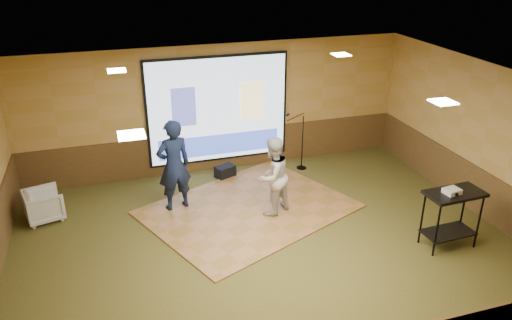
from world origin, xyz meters
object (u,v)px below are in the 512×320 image
object	(u,v)px
player_right	(273,176)
banquet_chair	(44,205)
duffel_bag	(225,172)
player_left	(174,165)
av_table	(452,207)
projector	(452,191)
projector_screen	(218,111)
dance_floor	(249,209)
mic_stand	(300,150)

from	to	relation	value
player_right	banquet_chair	bearing A→B (deg)	-43.55
player_right	duffel_bag	distance (m)	2.09
player_left	av_table	bearing A→B (deg)	135.11
projector	projector_screen	bearing A→B (deg)	117.16
av_table	projector	bearing A→B (deg)	-168.52
player_left	projector	bearing A→B (deg)	134.41
player_left	player_right	world-z (taller)	player_left
player_right	banquet_chair	distance (m)	4.55
player_right	projector	size ratio (longest dim) A/B	5.95
av_table	projector_screen	bearing A→B (deg)	125.61
player_left	duffel_bag	distance (m)	1.93
dance_floor	duffel_bag	world-z (taller)	duffel_bag
duffel_bag	dance_floor	bearing A→B (deg)	-86.98
projector_screen	mic_stand	distance (m)	2.16
mic_stand	duffel_bag	world-z (taller)	mic_stand
duffel_bag	banquet_chair	bearing A→B (deg)	-168.55
dance_floor	av_table	bearing A→B (deg)	-36.89
mic_stand	banquet_chair	size ratio (longest dim) A/B	2.09
player_left	mic_stand	xyz separation A→B (m)	(3.15, 1.05, -0.49)
projector_screen	dance_floor	bearing A→B (deg)	-87.49
player_right	av_table	distance (m)	3.35
player_left	av_table	world-z (taller)	player_left
mic_stand	player_right	bearing A→B (deg)	-130.19
player_left	banquet_chair	size ratio (longest dim) A/B	2.75
mic_stand	projector_screen	bearing A→B (deg)	158.84
player_left	av_table	size ratio (longest dim) A/B	1.76
player_left	player_right	bearing A→B (deg)	144.07
projector	duffel_bag	xyz separation A→B (m)	(-3.07, 3.96, -0.99)
projector_screen	projector	bearing A→B (deg)	-55.28
mic_stand	player_left	bearing A→B (deg)	-165.71
banquet_chair	duffel_bag	distance (m)	3.96
mic_stand	av_table	bearing A→B (deg)	-75.21
dance_floor	duffel_bag	bearing A→B (deg)	93.02
banquet_chair	mic_stand	bearing A→B (deg)	-97.47
av_table	mic_stand	distance (m)	4.10
player_left	duffel_bag	size ratio (longest dim) A/B	4.30
dance_floor	mic_stand	world-z (taller)	mic_stand
player_right	banquet_chair	xyz separation A→B (m)	(-4.37, 1.13, -0.52)
av_table	duffel_bag	world-z (taller)	av_table
dance_floor	duffel_bag	distance (m)	1.64
player_right	mic_stand	bearing A→B (deg)	-155.08
av_table	duffel_bag	xyz separation A→B (m)	(-3.16, 3.94, -0.65)
projector	mic_stand	world-z (taller)	mic_stand
dance_floor	duffel_bag	xyz separation A→B (m)	(-0.09, 1.64, 0.12)
dance_floor	player_left	world-z (taller)	player_left
av_table	mic_stand	xyz separation A→B (m)	(-1.33, 3.86, -0.29)
player_right	projector	distance (m)	3.30
mic_stand	duffel_bag	bearing A→B (deg)	173.25
dance_floor	banquet_chair	world-z (taller)	banquet_chair
projector_screen	banquet_chair	size ratio (longest dim) A/B	4.80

